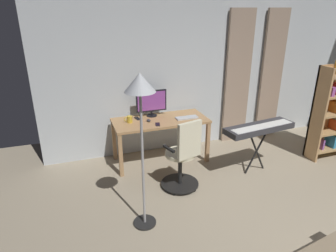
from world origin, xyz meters
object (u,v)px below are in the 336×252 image
at_px(cell_phone_by_monitor, 158,124).
at_px(mug_tea, 129,119).
at_px(computer_keyboard, 187,118).
at_px(piano_keyboard, 259,129).
at_px(bookshelf, 333,111).
at_px(computer_monitor, 151,102).
at_px(computer_mouse, 149,120).
at_px(floor_lamp, 140,100).
at_px(desk, 160,125).
at_px(office_chair, 183,158).
at_px(cell_phone_face_up, 137,118).

xyz_separation_m(cell_phone_by_monitor, mug_tea, (0.40, -0.24, 0.05)).
xyz_separation_m(computer_keyboard, piano_keyboard, (-0.89, 0.77, -0.02)).
xyz_separation_m(bookshelf, piano_keyboard, (1.53, 0.09, -0.09)).
relative_size(computer_monitor, bookshelf, 0.31).
distance_m(computer_monitor, cell_phone_by_monitor, 0.50).
height_order(computer_mouse, piano_keyboard, piano_keyboard).
bearing_deg(computer_mouse, floor_lamp, 72.02).
bearing_deg(bookshelf, mug_tea, -13.41).
distance_m(piano_keyboard, floor_lamp, 2.28).
bearing_deg(desk, floor_lamp, 65.48).
bearing_deg(computer_mouse, desk, -173.68).
height_order(computer_monitor, mug_tea, computer_monitor).
height_order(office_chair, floor_lamp, floor_lamp).
relative_size(desk, computer_mouse, 15.61).
relative_size(bookshelf, floor_lamp, 0.90).
bearing_deg(office_chair, floor_lamp, -157.51).
relative_size(desk, floor_lamp, 0.83).
xyz_separation_m(computer_monitor, mug_tea, (0.43, 0.19, -0.19)).
height_order(mug_tea, bookshelf, bookshelf).
height_order(mug_tea, piano_keyboard, mug_tea).
bearing_deg(desk, computer_monitor, -69.82).
distance_m(office_chair, computer_mouse, 0.98).
relative_size(computer_monitor, piano_keyboard, 0.44).
height_order(cell_phone_face_up, floor_lamp, floor_lamp).
bearing_deg(desk, bookshelf, 164.99).
relative_size(computer_monitor, cell_phone_by_monitor, 3.63).
xyz_separation_m(office_chair, bookshelf, (-2.82, -0.16, 0.33)).
bearing_deg(mug_tea, computer_keyboard, 172.41).
relative_size(computer_mouse, floor_lamp, 0.05).
relative_size(computer_keyboard, floor_lamp, 0.20).
bearing_deg(computer_keyboard, computer_mouse, -5.95).
bearing_deg(floor_lamp, computer_monitor, -109.24).
bearing_deg(piano_keyboard, bookshelf, 176.02).
relative_size(computer_monitor, mug_tea, 3.77).
bearing_deg(computer_monitor, mug_tea, 23.91).
relative_size(computer_mouse, piano_keyboard, 0.08).
bearing_deg(piano_keyboard, floor_lamp, 10.52).
bearing_deg(bookshelf, computer_keyboard, -15.61).
xyz_separation_m(cell_phone_face_up, floor_lamp, (0.34, 1.66, 0.83)).
bearing_deg(desk, mug_tea, -4.09).
bearing_deg(computer_mouse, computer_monitor, -116.35).
xyz_separation_m(office_chair, cell_phone_face_up, (0.39, -1.09, 0.26)).
distance_m(mug_tea, floor_lamp, 1.73).
relative_size(office_chair, bookshelf, 0.64).
bearing_deg(mug_tea, office_chair, 119.57).
distance_m(desk, piano_keyboard, 1.58).
distance_m(mug_tea, bookshelf, 3.46).
height_order(computer_monitor, bookshelf, bookshelf).
bearing_deg(bookshelf, desk, -15.01).
bearing_deg(cell_phone_by_monitor, desk, -104.02).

